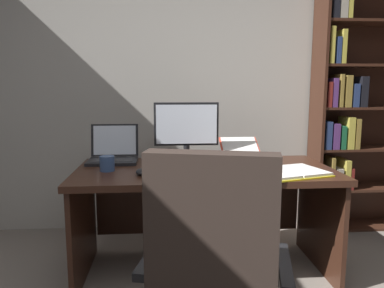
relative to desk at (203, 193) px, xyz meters
name	(u,v)px	position (x,y,z in m)	size (l,w,h in m)	color
wall_back	(205,85)	(0.10, 0.84, 0.73)	(4.82, 0.12, 2.51)	#B2ADA3
desk	(203,193)	(0.00, 0.00, 0.00)	(1.66, 0.78, 0.71)	#381E14
bookshelf	(357,113)	(1.39, 0.63, 0.49)	(0.97, 0.29, 2.12)	#381E14
monitor	(186,132)	(-0.10, 0.19, 0.40)	(0.46, 0.16, 0.42)	black
laptop	(113,154)	(-0.62, 0.19, 0.24)	(0.34, 0.30, 0.26)	black
keyboard	(191,172)	(-0.10, -0.24, 0.20)	(0.42, 0.15, 0.02)	black
computer_mouse	(141,172)	(-0.40, -0.24, 0.21)	(0.06, 0.10, 0.04)	black
reading_stand_with_book	(240,149)	(0.30, 0.25, 0.26)	(0.28, 0.27, 0.14)	black
open_binder	(288,172)	(0.48, -0.29, 0.20)	(0.51, 0.42, 0.02)	yellow
notepad	(240,167)	(0.23, -0.08, 0.19)	(0.15, 0.21, 0.01)	silver
pen	(243,166)	(0.25, -0.08, 0.20)	(0.01, 0.01, 0.14)	maroon
coffee_mug	(107,163)	(-0.62, -0.11, 0.24)	(0.09, 0.09, 0.10)	#334C7A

